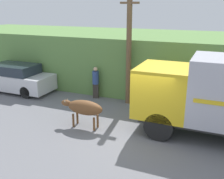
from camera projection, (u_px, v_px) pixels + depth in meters
The scene contains 7 objects.
ground_plane at pixel (140, 134), 10.33m from camera, with size 60.00×60.00×0.00m, color slate.
hillside_embankment at pixel (174, 62), 15.85m from camera, with size 32.00×6.83×3.20m.
building_backdrop at pixel (81, 65), 16.25m from camera, with size 4.59×2.70×2.63m.
brown_cow at pixel (84, 108), 10.69m from camera, with size 1.89×0.61×1.17m.
parked_suv at pixel (14, 78), 15.34m from camera, with size 4.76×1.80×1.61m.
pedestrian_on_hill at pixel (96, 81), 14.09m from camera, with size 0.43×0.43×1.73m.
utility_pole at pixel (129, 47), 12.77m from camera, with size 0.90×0.26×5.63m.
Camera 1 is at (2.59, -9.01, 4.82)m, focal length 42.00 mm.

